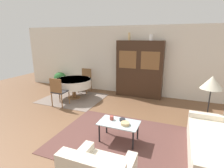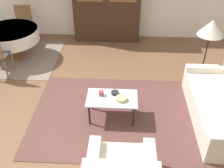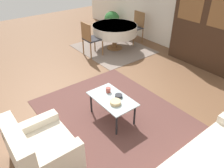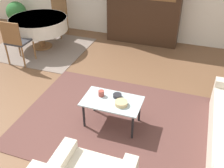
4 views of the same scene
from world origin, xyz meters
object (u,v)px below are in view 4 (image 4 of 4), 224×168
coffee_table (112,103)px  bowl_small (117,96)px  dining_chair_near (16,40)px  dining_chair_far (58,14)px  potted_plant (16,13)px  cup (101,93)px  bowl (121,103)px  dining_table (39,24)px

coffee_table → bowl_small: (0.04, 0.12, 0.08)m
dining_chair_near → dining_chair_far: size_ratio=1.00×
coffee_table → potted_plant: size_ratio=1.21×
dining_chair_near → cup: bearing=-25.7°
dining_chair_far → bowl: 4.06m
coffee_table → cup: (-0.19, 0.06, 0.10)m
dining_chair_near → bowl_small: bearing=-22.7°
coffee_table → dining_table: size_ratio=0.66×
dining_chair_near → cup: 2.62m
bowl_small → potted_plant: (-3.96, 2.92, -0.05)m
bowl → bowl_small: 0.20m
cup → bowl: bearing=-18.1°
coffee_table → dining_chair_near: (-2.55, 1.20, 0.17)m
bowl_small → dining_chair_near: bearing=157.3°
dining_chair_far → cup: bearing=129.0°
dining_chair_near → dining_chair_far: bearing=90.0°
dining_chair_near → bowl_small: dining_chair_near is taller
dining_chair_near → cup: dining_chair_near is taller
coffee_table → dining_chair_near: dining_chair_near is taller
coffee_table → dining_table: dining_table is taller
bowl_small → dining_chair_far: bearing=132.2°
bowl_small → cup: bearing=-167.6°
dining_chair_far → dining_table: bearing=90.0°
coffee_table → dining_chair_far: size_ratio=0.91×
dining_table → cup: dining_table is taller
dining_table → bowl_small: (2.59, -1.97, -0.12)m
bowl → potted_plant: (-4.07, 3.09, -0.06)m
coffee_table → dining_chair_far: 3.92m
dining_chair_far → potted_plant: size_ratio=1.33×
coffee_table → dining_chair_near: size_ratio=0.91×
dining_chair_far → bowl_small: size_ratio=7.31×
dining_chair_near → bowl_small: 2.81m
dining_table → dining_chair_near: (0.00, -0.89, -0.03)m
dining_table → dining_chair_near: dining_chair_near is taller
potted_plant → bowl: bearing=-37.2°
potted_plant → dining_table: bearing=-34.9°
dining_chair_far → bowl_small: 3.86m
cup → bowl_small: (0.24, 0.05, -0.02)m
cup → bowl_small: 0.25m
dining_chair_near → potted_plant: dining_chair_near is taller
dining_chair_near → bowl: size_ratio=5.11×
dining_table → dining_chair_near: 0.89m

